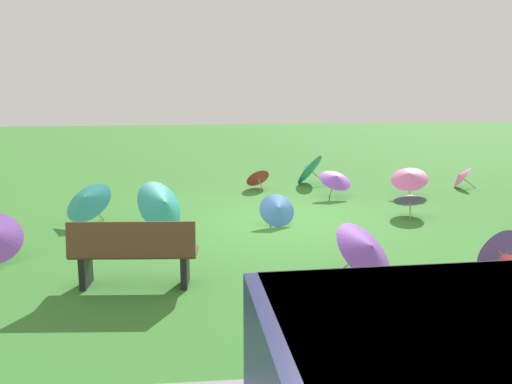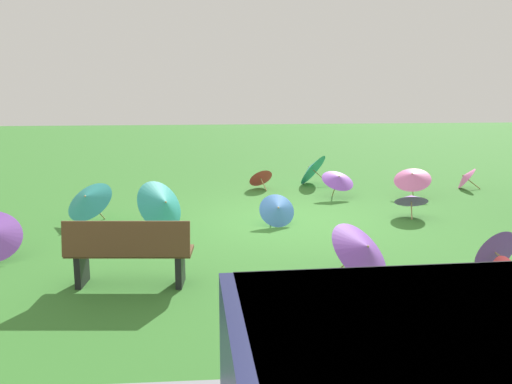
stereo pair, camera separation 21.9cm
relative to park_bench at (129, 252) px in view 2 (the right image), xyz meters
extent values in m
plane|color=#387A2D|center=(-2.51, -3.12, -0.47)|extent=(40.00, 40.00, 0.00)
cube|color=brown|center=(-0.01, -0.07, -0.02)|extent=(1.63, 0.58, 0.05)
cube|color=brown|center=(0.01, 0.13, 0.21)|extent=(1.60, 0.24, 0.45)
cube|color=black|center=(0.63, -0.12, -0.24)|extent=(0.11, 0.41, 0.45)
cube|color=black|center=(-0.64, -0.02, -0.24)|extent=(0.11, 0.41, 0.45)
cylinder|color=tan|center=(-2.89, -0.18, -0.29)|extent=(0.29, 0.27, 0.36)
cone|color=purple|center=(-3.07, -0.02, -0.06)|extent=(1.22, 1.23, 0.80)
sphere|color=tan|center=(-3.11, 0.02, 0.00)|extent=(0.06, 0.06, 0.05)
cylinder|color=tan|center=(-4.34, 0.93, -0.24)|extent=(0.25, 0.34, 0.18)
cone|color=#D8383F|center=(-4.49, 1.14, -0.13)|extent=(0.75, 0.68, 0.66)
cylinder|color=tan|center=(-3.79, -5.13, -0.27)|extent=(0.10, 0.21, 0.39)
cone|color=purple|center=(-3.83, -5.01, -0.03)|extent=(0.90, 0.89, 0.45)
sphere|color=tan|center=(-3.84, -4.98, 0.03)|extent=(0.05, 0.06, 0.05)
cylinder|color=tan|center=(-3.74, -6.44, -0.25)|extent=(0.39, 0.26, 0.33)
cone|color=teal|center=(-3.51, -6.59, -0.06)|extent=(1.00, 1.09, 0.81)
sphere|color=tan|center=(-3.46, -6.62, -0.02)|extent=(0.06, 0.06, 0.05)
cylinder|color=tan|center=(-7.24, -5.74, -0.34)|extent=(0.32, 0.14, 0.25)
cone|color=pink|center=(-7.05, -5.81, -0.19)|extent=(0.63, 0.72, 0.55)
sphere|color=tan|center=(-7.01, -5.82, -0.16)|extent=(0.06, 0.05, 0.05)
cylinder|color=tan|center=(-2.21, -3.05, -0.32)|extent=(0.07, 0.34, 0.25)
cone|color=#4C8CE5|center=(-2.24, -2.83, -0.16)|extent=(0.71, 0.58, 0.61)
sphere|color=tan|center=(-2.25, -2.77, -0.12)|extent=(0.04, 0.06, 0.05)
cylinder|color=tan|center=(-4.82, -3.12, -0.31)|extent=(0.06, 0.19, 0.32)
cone|color=purple|center=(-4.84, -3.23, -0.10)|extent=(0.73, 0.71, 0.42)
sphere|color=tan|center=(-4.85, -3.26, -0.05)|extent=(0.04, 0.05, 0.05)
cylinder|color=tan|center=(0.02, -2.95, -0.18)|extent=(0.37, 0.33, 0.28)
cone|color=teal|center=(-0.21, -2.74, -0.01)|extent=(1.09, 1.12, 0.91)
sphere|color=tan|center=(-0.27, -2.69, 0.04)|extent=(0.06, 0.06, 0.05)
cylinder|color=tan|center=(-2.29, -6.00, -0.33)|extent=(0.14, 0.28, 0.27)
cone|color=#D8383F|center=(-2.21, -6.17, -0.17)|extent=(0.71, 0.66, 0.51)
sphere|color=tan|center=(-2.19, -6.22, -0.12)|extent=(0.05, 0.06, 0.05)
cylinder|color=tan|center=(-4.95, 0.17, -0.21)|extent=(0.15, 0.40, 0.16)
cone|color=purple|center=(-4.87, -0.08, -0.12)|extent=(0.75, 0.52, 0.68)
sphere|color=tan|center=(-4.85, -0.13, -0.11)|extent=(0.05, 0.05, 0.05)
cylinder|color=tan|center=(-5.51, -5.00, -0.26)|extent=(0.14, 0.23, 0.41)
cone|color=pink|center=(-5.44, -4.87, 0.01)|extent=(1.07, 1.07, 0.54)
sphere|color=tan|center=(-5.42, -4.83, 0.09)|extent=(0.05, 0.06, 0.05)
cylinder|color=tan|center=(1.04, -3.39, -0.26)|extent=(0.22, 0.30, 0.41)
cone|color=teal|center=(1.17, -3.21, 0.00)|extent=(1.18, 1.16, 0.70)
sphere|color=tan|center=(1.20, -3.16, 0.06)|extent=(0.06, 0.06, 0.05)
camera|label=1|loc=(-0.84, 7.12, 2.26)|focal=40.39mm
camera|label=2|loc=(-1.06, 7.14, 2.26)|focal=40.39mm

